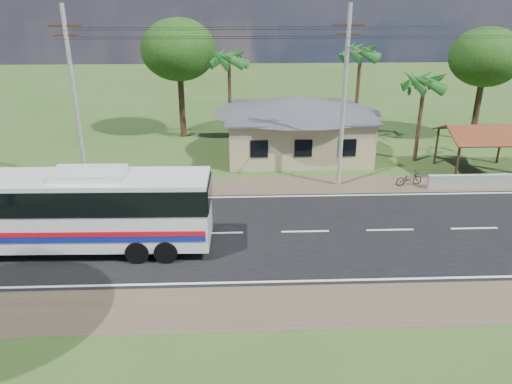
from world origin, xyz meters
TOP-DOWN VIEW (x-y plane):
  - ground at (0.00, 0.00)m, footprint 120.00×120.00m
  - road at (0.00, 0.00)m, footprint 120.00×16.00m
  - house at (1.00, 13.00)m, footprint 12.40×10.00m
  - waiting_shed at (13.00, 8.50)m, footprint 5.20×4.48m
  - concrete_barrier at (12.00, 5.60)m, footprint 7.00×0.30m
  - utility_poles at (2.67, 6.49)m, footprint 32.80×2.22m
  - palm_near at (9.50, 11.00)m, footprint 2.80×2.80m
  - palm_mid at (6.00, 15.50)m, footprint 2.80×2.80m
  - palm_far at (-4.00, 16.00)m, footprint 2.80×2.80m
  - tree_behind_house at (-8.00, 18.00)m, footprint 6.00×6.00m
  - tree_behind_shed at (16.00, 16.00)m, footprint 5.60×5.60m
  - coach_bus at (-11.41, -1.44)m, footprint 13.32×3.13m
  - motorcycle at (7.49, 6.24)m, footprint 1.84×0.92m

SIDE VIEW (x-z plane):
  - ground at x=0.00m, z-range 0.00..0.00m
  - road at x=0.00m, z-range -0.01..0.02m
  - concrete_barrier at x=12.00m, z-range 0.00..0.90m
  - motorcycle at x=7.49m, z-range 0.00..0.93m
  - coach_bus at x=-11.41m, z-range 0.30..4.41m
  - house at x=1.00m, z-range 0.14..5.14m
  - waiting_shed at x=13.00m, z-range 1.05..4.40m
  - palm_near at x=9.50m, z-range 2.36..9.06m
  - utility_poles at x=2.67m, z-range 0.27..11.27m
  - palm_far at x=-4.00m, z-range 2.83..10.53m
  - tree_behind_shed at x=16.00m, z-range 2.17..11.19m
  - tree_behind_house at x=-8.00m, z-range 2.31..11.92m
  - palm_mid at x=6.00m, z-range 3.06..11.26m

